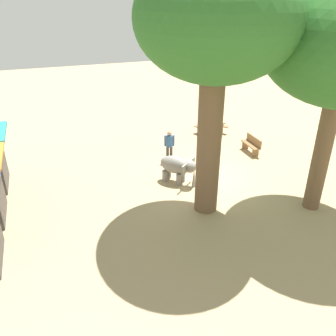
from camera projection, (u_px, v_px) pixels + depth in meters
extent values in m
plane|color=tan|center=(203.00, 179.00, 15.94)|extent=(60.00, 60.00, 0.00)
cylinder|color=gray|center=(182.00, 176.00, 15.69)|extent=(0.23, 0.23, 0.52)
cylinder|color=gray|center=(179.00, 179.00, 15.41)|extent=(0.23, 0.23, 0.52)
cylinder|color=gray|center=(169.00, 172.00, 16.00)|extent=(0.23, 0.23, 0.52)
cylinder|color=gray|center=(165.00, 176.00, 15.72)|extent=(0.23, 0.23, 0.52)
ellipsoid|color=gray|center=(174.00, 165.00, 15.45)|extent=(1.42, 1.34, 0.78)
sphere|color=gray|center=(190.00, 167.00, 15.05)|extent=(0.55, 0.55, 0.55)
cone|color=gray|center=(194.00, 178.00, 15.18)|extent=(0.17, 0.17, 0.87)
cube|color=gray|center=(192.00, 163.00, 15.37)|extent=(0.34, 0.39, 0.42)
cube|color=gray|center=(184.00, 169.00, 14.80)|extent=(0.34, 0.39, 0.42)
cylinder|color=#3F3833|center=(171.00, 154.00, 17.48)|extent=(0.14, 0.14, 0.82)
cylinder|color=#3F3833|center=(168.00, 154.00, 17.47)|extent=(0.14, 0.14, 0.82)
cylinder|color=#33598C|center=(169.00, 141.00, 17.16)|extent=(0.32, 0.32, 0.58)
sphere|color=tan|center=(169.00, 133.00, 16.98)|extent=(0.22, 0.22, 0.22)
cylinder|color=#33598C|center=(174.00, 141.00, 17.17)|extent=(0.09, 0.09, 0.55)
cylinder|color=#33598C|center=(165.00, 141.00, 17.13)|extent=(0.09, 0.09, 0.55)
cylinder|color=brown|center=(322.00, 154.00, 12.91)|extent=(0.63, 0.63, 4.63)
cylinder|color=brown|center=(209.00, 145.00, 12.62)|extent=(0.89, 0.89, 5.42)
ellipsoid|color=#2D6B28|center=(216.00, 18.00, 10.71)|extent=(5.63, 5.16, 3.99)
cube|color=olive|center=(251.00, 145.00, 18.42)|extent=(1.41, 0.45, 0.06)
cube|color=olive|center=(254.00, 140.00, 18.36)|extent=(1.40, 0.11, 0.40)
cube|color=olive|center=(255.00, 153.00, 18.08)|extent=(0.09, 0.36, 0.42)
cube|color=olive|center=(245.00, 145.00, 18.97)|extent=(0.09, 0.36, 0.42)
cube|color=olive|center=(212.00, 122.00, 20.78)|extent=(1.69, 1.31, 0.06)
cylinder|color=olive|center=(200.00, 127.00, 21.16)|extent=(0.10, 0.10, 0.72)
cylinder|color=olive|center=(207.00, 124.00, 21.54)|extent=(0.10, 0.10, 0.72)
cylinder|color=olive|center=(215.00, 132.00, 20.37)|extent=(0.10, 0.10, 0.72)
cylinder|color=olive|center=(222.00, 129.00, 20.75)|extent=(0.10, 0.10, 0.72)
cube|color=olive|center=(204.00, 129.00, 20.55)|extent=(1.48, 0.79, 0.05)
cube|color=olive|center=(218.00, 124.00, 21.29)|extent=(1.48, 0.79, 0.05)
cylinder|color=gray|center=(2.00, 152.00, 15.76)|extent=(0.10, 0.10, 2.40)
cylinder|color=gray|center=(0.00, 169.00, 14.25)|extent=(0.10, 0.10, 2.40)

